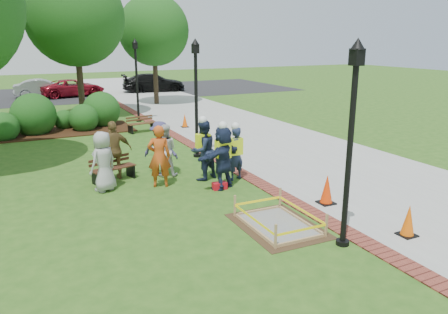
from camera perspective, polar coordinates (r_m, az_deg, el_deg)
name	(u,v)px	position (r m, az deg, el deg)	size (l,w,h in m)	color
ground	(227,207)	(11.43, 0.40, -6.55)	(100.00, 100.00, 0.00)	#285116
sidewalk	(227,125)	(22.21, 0.43, 4.22)	(6.00, 60.00, 0.02)	#9E9E99
brick_edging	(166,131)	(20.98, -7.55, 3.45)	(0.50, 60.00, 0.03)	maroon
mulch_bed	(56,132)	(21.98, -21.09, 3.10)	(7.00, 3.00, 0.05)	#381E0F
parking_lot	(76,94)	(37.05, -18.77, 7.83)	(36.00, 12.00, 0.01)	black
wet_concrete_pad	(278,217)	(10.31, 7.07, -7.76)	(1.74, 2.33, 0.55)	#47331E
bench_near	(114,174)	(13.82, -14.22, -2.11)	(1.44, 0.83, 0.74)	#4F2B1B
bench_far	(142,127)	(20.86, -10.69, 3.86)	(1.41, 0.70, 0.73)	brown
cone_front	(408,221)	(10.51, 22.94, -7.74)	(0.37, 0.37, 0.74)	black
cone_back	(327,190)	(11.81, 13.27, -4.22)	(0.41, 0.41, 0.81)	black
cone_far	(185,121)	(21.63, -5.14, 4.72)	(0.34, 0.34, 0.68)	black
toolbox	(220,186)	(12.71, -0.59, -3.78)	(0.42, 0.23, 0.21)	red
lamp_near	(351,130)	(9.02, 16.28, 3.35)	(0.28, 0.28, 4.26)	black
lamp_mid	(196,90)	(15.79, -3.67, 8.77)	(0.28, 0.28, 4.26)	black
lamp_far	(136,74)	(23.35, -11.36, 10.59)	(0.28, 0.28, 4.26)	black
tree_back	(75,17)	(25.49, -18.90, 16.89)	(5.18, 5.18, 7.94)	#3D2D1E
tree_right	(154,30)	(29.65, -9.16, 16.01)	(4.56, 4.56, 7.05)	#3D2D1E
shrub_a	(5,140)	(21.14, -26.66, 2.00)	(1.31, 1.31, 1.31)	#184814
shrub_b	(36,134)	(21.96, -23.39, 2.81)	(2.01, 2.01, 2.01)	#184814
shrub_c	(85,130)	(21.93, -17.73, 3.32)	(1.37, 1.37, 1.37)	#184814
shrub_d	(103,125)	(22.96, -15.57, 4.00)	(1.84, 1.84, 1.84)	#184814
shrub_e	(65,128)	(22.73, -20.05, 3.52)	(0.99, 0.99, 0.99)	#184814
casual_person_a	(103,162)	(12.84, -15.47, -0.58)	(0.66, 0.59, 1.74)	#9C9C9C
casual_person_b	(159,156)	(12.86, -8.46, 0.08)	(0.68, 0.55, 1.84)	#C14816
casual_person_c	(164,150)	(13.88, -7.80, 0.86)	(0.63, 0.53, 1.67)	silver
casual_person_d	(114,150)	(13.85, -14.12, 0.83)	(0.59, 0.38, 1.82)	brown
casual_person_e	(160,149)	(13.98, -8.32, 1.10)	(0.65, 0.64, 1.74)	#39355D
hivis_worker_a	(223,156)	(12.57, -0.15, 0.18)	(0.69, 0.59, 1.99)	#171D3D
hivis_worker_b	(235,151)	(13.36, 1.47, 0.73)	(0.60, 0.46, 1.81)	#16253B
hivis_worker_c	(203,149)	(13.38, -2.75, 1.10)	(0.69, 0.56, 2.00)	#182540
parked_car_b	(44,97)	(35.66, -22.43, 7.23)	(4.49, 1.95, 1.46)	#9A9A9F
parked_car_c	(73,96)	(35.37, -19.07, 7.49)	(4.32, 1.88, 1.41)	maroon
parked_car_d	(154,92)	(37.10, -9.13, 8.44)	(4.93, 2.14, 1.61)	black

